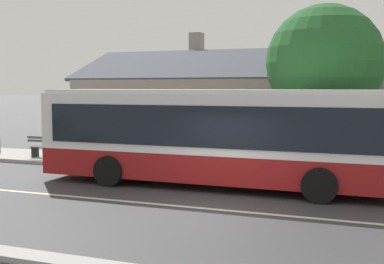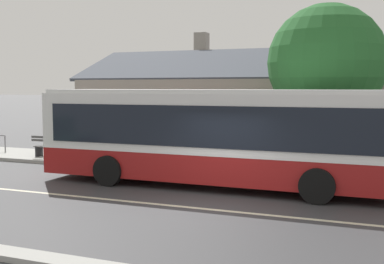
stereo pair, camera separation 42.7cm
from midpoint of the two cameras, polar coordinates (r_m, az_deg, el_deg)
name	(u,v)px [view 1 (the left image)]	position (r m, az deg, el deg)	size (l,w,h in m)	color
ground_plane	(211,209)	(12.83, 1.31, -9.12)	(300.00, 300.00, 0.00)	#38383A
sidewalk_far	(259,170)	(18.48, 7.30, -4.45)	(60.00, 3.00, 0.15)	#9E9E99
lane_divider_stripe	(211,209)	(12.83, 1.31, -9.11)	(60.00, 0.16, 0.01)	beige
community_building	(300,112)	(25.29, 12.26, 2.28)	(22.37, 8.87, 6.26)	gray
transit_bus	(213,134)	(15.53, 1.70, -0.29)	(11.43, 2.81, 3.13)	maroon
bench_by_building	(46,148)	(21.85, -17.45, -1.85)	(1.56, 0.51, 0.94)	#4C4C4C
street_tree_primary	(325,63)	(18.59, 14.80, 7.88)	(4.33, 4.33, 6.26)	#4C3828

